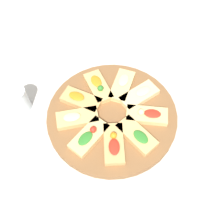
{
  "coord_description": "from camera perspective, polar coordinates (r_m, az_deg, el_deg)",
  "views": [
    {
      "loc": [
        -0.07,
        -0.44,
        0.75
      ],
      "look_at": [
        0.0,
        0.0,
        0.03
      ],
      "focal_mm": 42.0,
      "sensor_mm": 36.0,
      "label": 1
    }
  ],
  "objects": [
    {
      "name": "ground_plane",
      "position": [
        0.88,
        0.0,
        -1.13
      ],
      "size": [
        3.0,
        3.0,
        0.0
      ],
      "primitive_type": "plane",
      "color": "beige"
    },
    {
      "name": "focaccia_slice_5",
      "position": [
        0.81,
        5.43,
        -5.05
      ],
      "size": [
        0.12,
        0.14,
        0.03
      ],
      "color": "tan",
      "rests_on": "serving_board"
    },
    {
      "name": "focaccia_slice_2",
      "position": [
        0.84,
        -7.61,
        -1.29
      ],
      "size": [
        0.13,
        0.07,
        0.03
      ],
      "color": "tan",
      "rests_on": "serving_board"
    },
    {
      "name": "focaccia_slice_7",
      "position": [
        0.89,
        5.98,
        3.67
      ],
      "size": [
        0.14,
        0.11,
        0.03
      ],
      "color": "#E5C689",
      "rests_on": "serving_board"
    },
    {
      "name": "serving_board",
      "position": [
        0.87,
        0.0,
        -0.74
      ],
      "size": [
        0.43,
        0.43,
        0.02
      ],
      "primitive_type": "cylinder",
      "color": "brown",
      "rests_on": "ground_plane"
    },
    {
      "name": "plate_right",
      "position": [
        1.12,
        7.22,
        15.79
      ],
      "size": [
        0.23,
        0.23,
        0.02
      ],
      "color": "white",
      "rests_on": "ground_plane"
    },
    {
      "name": "focaccia_slice_3",
      "position": [
        0.81,
        -4.99,
        -5.29
      ],
      "size": [
        0.14,
        0.13,
        0.04
      ],
      "color": "#DBB775",
      "rests_on": "serving_board"
    },
    {
      "name": "plate_left",
      "position": [
        1.12,
        -8.88,
        15.61
      ],
      "size": [
        0.23,
        0.23,
        0.02
      ],
      "color": "white",
      "rests_on": "ground_plane"
    },
    {
      "name": "focaccia_slice_0",
      "position": [
        0.91,
        -3.01,
        5.55
      ],
      "size": [
        0.09,
        0.14,
        0.04
      ],
      "color": "tan",
      "rests_on": "serving_board"
    },
    {
      "name": "water_glass",
      "position": [
        0.91,
        -19.55,
        2.6
      ],
      "size": [
        0.06,
        0.06,
        0.09
      ],
      "primitive_type": "cylinder",
      "color": "silver",
      "rests_on": "ground_plane"
    },
    {
      "name": "focaccia_slice_1",
      "position": [
        0.88,
        -6.77,
        2.66
      ],
      "size": [
        0.14,
        0.12,
        0.03
      ],
      "color": "tan",
      "rests_on": "serving_board"
    },
    {
      "name": "focaccia_slice_6",
      "position": [
        0.85,
        7.6,
        -0.65
      ],
      "size": [
        0.14,
        0.09,
        0.04
      ],
      "color": "#DBB775",
      "rests_on": "serving_board"
    },
    {
      "name": "focaccia_slice_4",
      "position": [
        0.79,
        0.41,
        -6.86
      ],
      "size": [
        0.07,
        0.14,
        0.04
      ],
      "color": "tan",
      "rests_on": "serving_board"
    },
    {
      "name": "napkin_stack",
      "position": [
        0.8,
        20.03,
        -20.29
      ],
      "size": [
        0.15,
        0.14,
        0.0
      ],
      "primitive_type": "cube",
      "rotation": [
        0.0,
        0.0,
        0.28
      ],
      "color": "white",
      "rests_on": "ground_plane"
    },
    {
      "name": "focaccia_slice_8",
      "position": [
        0.91,
        2.23,
        5.82
      ],
      "size": [
        0.11,
        0.14,
        0.03
      ],
      "color": "#DBB775",
      "rests_on": "serving_board"
    }
  ]
}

